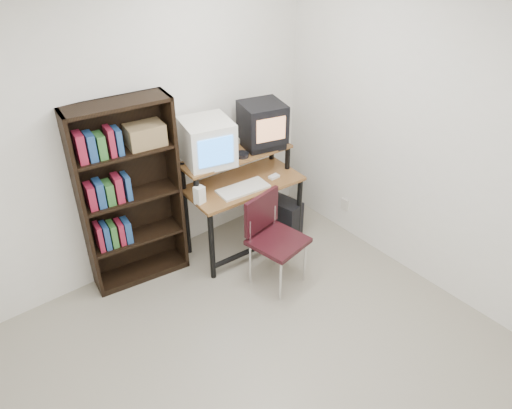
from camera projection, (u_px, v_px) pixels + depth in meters
floor at (267, 408)px, 3.47m from camera, size 4.00×4.00×0.01m
ceiling at (275, 19)px, 2.05m from camera, size 4.00×4.00×0.01m
back_wall at (112, 141)px, 4.06m from camera, size 4.00×0.01×2.60m
right_wall at (470, 158)px, 3.81m from camera, size 0.01×4.00×2.60m
computer_desk at (242, 187)px, 4.66m from camera, size 1.11×0.60×0.98m
crt_monitor at (207, 142)px, 4.34m from camera, size 0.50×0.50×0.39m
vcr at (263, 144)px, 4.67m from camera, size 0.41×0.33×0.08m
crt_tv at (262, 122)px, 4.56m from camera, size 0.46×0.45×0.35m
cd_spindle at (242, 155)px, 4.50m from camera, size 0.14×0.14×0.05m
keyboard at (243, 189)px, 4.50m from camera, size 0.49×0.25×0.03m
mousepad at (274, 178)px, 4.70m from camera, size 0.25×0.21×0.01m
mouse at (274, 177)px, 4.68m from camera, size 0.10×0.07×0.03m
desk_speaker at (200, 195)px, 4.29m from camera, size 0.09×0.09×0.17m
pc_tower at (280, 217)px, 5.07m from camera, size 0.28×0.48×0.42m
school_chair at (272, 232)px, 4.32m from camera, size 0.49×0.49×0.85m
bookshelf at (128, 193)px, 4.21m from camera, size 0.87×0.39×1.68m
wall_outlet at (345, 204)px, 5.10m from camera, size 0.02×0.08×0.12m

